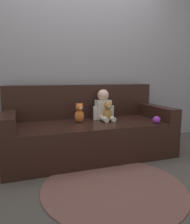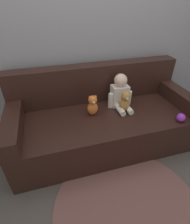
{
  "view_description": "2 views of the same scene",
  "coord_description": "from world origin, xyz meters",
  "px_view_note": "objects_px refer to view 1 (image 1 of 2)",
  "views": [
    {
      "loc": [
        -0.82,
        -2.51,
        0.98
      ],
      "look_at": [
        0.05,
        -0.04,
        0.56
      ],
      "focal_mm": 35.0,
      "sensor_mm": 36.0,
      "label": 1
    },
    {
      "loc": [
        -0.55,
        -1.52,
        1.54
      ],
      "look_at": [
        -0.12,
        -0.04,
        0.5
      ],
      "focal_mm": 28.0,
      "sensor_mm": 36.0,
      "label": 2
    }
  ],
  "objects_px": {
    "couch": "(88,131)",
    "person_baby": "(104,107)",
    "teddy_bear_brown": "(108,112)",
    "plush_toy_side": "(79,113)",
    "toy_ball": "(157,120)"
  },
  "relations": [
    {
      "from": "couch",
      "to": "person_baby",
      "type": "distance_m",
      "value": 0.37
    },
    {
      "from": "person_baby",
      "to": "teddy_bear_brown",
      "type": "height_order",
      "value": "person_baby"
    },
    {
      "from": "person_baby",
      "to": "teddy_bear_brown",
      "type": "xyz_separation_m",
      "value": [
        0.0,
        -0.13,
        -0.04
      ]
    },
    {
      "from": "plush_toy_side",
      "to": "teddy_bear_brown",
      "type": "bearing_deg",
      "value": -5.88
    },
    {
      "from": "couch",
      "to": "teddy_bear_brown",
      "type": "xyz_separation_m",
      "value": [
        0.23,
        -0.08,
        0.24
      ]
    },
    {
      "from": "plush_toy_side",
      "to": "couch",
      "type": "bearing_deg",
      "value": 17.51
    },
    {
      "from": "person_baby",
      "to": "toy_ball",
      "type": "xyz_separation_m",
      "value": [
        0.49,
        -0.46,
        -0.11
      ]
    },
    {
      "from": "teddy_bear_brown",
      "to": "toy_ball",
      "type": "bearing_deg",
      "value": -34.48
    },
    {
      "from": "toy_ball",
      "to": "person_baby",
      "type": "bearing_deg",
      "value": 136.76
    },
    {
      "from": "couch",
      "to": "person_baby",
      "type": "height_order",
      "value": "couch"
    },
    {
      "from": "couch",
      "to": "toy_ball",
      "type": "bearing_deg",
      "value": -29.84
    },
    {
      "from": "person_baby",
      "to": "plush_toy_side",
      "type": "relative_size",
      "value": 1.65
    },
    {
      "from": "teddy_bear_brown",
      "to": "plush_toy_side",
      "type": "bearing_deg",
      "value": 174.12
    },
    {
      "from": "couch",
      "to": "plush_toy_side",
      "type": "relative_size",
      "value": 8.61
    },
    {
      "from": "couch",
      "to": "teddy_bear_brown",
      "type": "bearing_deg",
      "value": -18.52
    }
  ]
}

